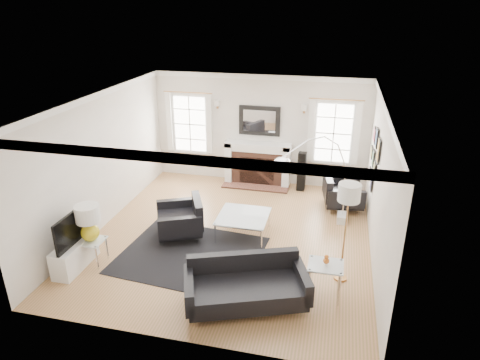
% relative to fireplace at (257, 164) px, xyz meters
% --- Properties ---
extents(floor, '(6.00, 6.00, 0.00)m').
position_rel_fireplace_xyz_m(floor, '(0.00, -2.79, -0.54)').
color(floor, olive).
rests_on(floor, ground).
extents(back_wall, '(5.50, 0.04, 2.80)m').
position_rel_fireplace_xyz_m(back_wall, '(0.00, 0.21, 0.86)').
color(back_wall, silver).
rests_on(back_wall, floor).
extents(front_wall, '(5.50, 0.04, 2.80)m').
position_rel_fireplace_xyz_m(front_wall, '(0.00, -5.79, 0.86)').
color(front_wall, silver).
rests_on(front_wall, floor).
extents(left_wall, '(0.04, 6.00, 2.80)m').
position_rel_fireplace_xyz_m(left_wall, '(-2.75, -2.79, 0.86)').
color(left_wall, silver).
rests_on(left_wall, floor).
extents(right_wall, '(0.04, 6.00, 2.80)m').
position_rel_fireplace_xyz_m(right_wall, '(2.75, -2.79, 0.86)').
color(right_wall, silver).
rests_on(right_wall, floor).
extents(ceiling, '(5.50, 6.00, 0.02)m').
position_rel_fireplace_xyz_m(ceiling, '(0.00, -2.79, 2.26)').
color(ceiling, white).
rests_on(ceiling, back_wall).
extents(crown_molding, '(5.50, 6.00, 0.12)m').
position_rel_fireplace_xyz_m(crown_molding, '(0.00, -2.79, 2.20)').
color(crown_molding, white).
rests_on(crown_molding, back_wall).
extents(fireplace, '(1.70, 0.69, 1.11)m').
position_rel_fireplace_xyz_m(fireplace, '(0.00, 0.00, 0.00)').
color(fireplace, white).
rests_on(fireplace, floor).
extents(mantel_mirror, '(1.05, 0.07, 0.75)m').
position_rel_fireplace_xyz_m(mantel_mirror, '(0.00, 0.16, 1.11)').
color(mantel_mirror, black).
rests_on(mantel_mirror, back_wall).
extents(window_left, '(1.24, 0.15, 1.62)m').
position_rel_fireplace_xyz_m(window_left, '(-1.85, 0.16, 0.92)').
color(window_left, white).
rests_on(window_left, back_wall).
extents(window_right, '(1.24, 0.15, 1.62)m').
position_rel_fireplace_xyz_m(window_right, '(1.85, 0.16, 0.92)').
color(window_right, white).
rests_on(window_right, back_wall).
extents(gallery_wall, '(0.04, 1.73, 1.29)m').
position_rel_fireplace_xyz_m(gallery_wall, '(2.72, -1.50, 0.99)').
color(gallery_wall, black).
rests_on(gallery_wall, right_wall).
extents(tv_unit, '(0.35, 1.00, 1.09)m').
position_rel_fireplace_xyz_m(tv_unit, '(-2.44, -4.49, -0.21)').
color(tv_unit, white).
rests_on(tv_unit, floor).
extents(area_rug, '(2.74, 2.35, 0.01)m').
position_rel_fireplace_xyz_m(area_rug, '(-0.57, -3.66, -0.54)').
color(area_rug, black).
rests_on(area_rug, floor).
extents(sofa, '(2.07, 1.47, 0.62)m').
position_rel_fireplace_xyz_m(sofa, '(0.75, -4.78, -0.21)').
color(sofa, black).
rests_on(sofa, floor).
extents(armchair_left, '(1.18, 1.24, 0.66)m').
position_rel_fireplace_xyz_m(armchair_left, '(-0.96, -2.99, -0.18)').
color(armchair_left, black).
rests_on(armchair_left, floor).
extents(armchair_right, '(0.98, 1.07, 0.64)m').
position_rel_fireplace_xyz_m(armchair_right, '(2.14, -0.96, -0.18)').
color(armchair_right, black).
rests_on(armchair_right, floor).
extents(coffee_table, '(1.00, 1.00, 0.44)m').
position_rel_fireplace_xyz_m(coffee_table, '(0.23, -2.69, -0.13)').
color(coffee_table, silver).
rests_on(coffee_table, floor).
extents(side_table_left, '(0.43, 0.43, 0.47)m').
position_rel_fireplace_xyz_m(side_table_left, '(-2.20, -4.30, -0.17)').
color(side_table_left, silver).
rests_on(side_table_left, floor).
extents(nesting_table, '(0.55, 0.46, 0.61)m').
position_rel_fireplace_xyz_m(nesting_table, '(1.94, -4.32, -0.06)').
color(nesting_table, silver).
rests_on(nesting_table, floor).
extents(gourd_lamp, '(0.43, 0.43, 0.69)m').
position_rel_fireplace_xyz_m(gourd_lamp, '(-2.20, -4.30, 0.33)').
color(gourd_lamp, yellow).
rests_on(gourd_lamp, side_table_left).
extents(orange_vase, '(0.10, 0.10, 0.16)m').
position_rel_fireplace_xyz_m(orange_vase, '(1.94, -4.32, 0.15)').
color(orange_vase, '#C75E19').
rests_on(orange_vase, nesting_table).
extents(arc_floor_lamp, '(1.49, 1.38, 2.11)m').
position_rel_fireplace_xyz_m(arc_floor_lamp, '(1.58, -2.16, 0.60)').
color(arc_floor_lamp, white).
rests_on(arc_floor_lamp, floor).
extents(stick_floor_lamp, '(0.36, 0.36, 1.78)m').
position_rel_fireplace_xyz_m(stick_floor_lamp, '(2.20, -3.77, 1.00)').
color(stick_floor_lamp, '#AD753C').
rests_on(stick_floor_lamp, floor).
extents(speaker_tower, '(0.21, 0.21, 1.00)m').
position_rel_fireplace_xyz_m(speaker_tower, '(1.15, -0.14, -0.04)').
color(speaker_tower, black).
rests_on(speaker_tower, floor).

